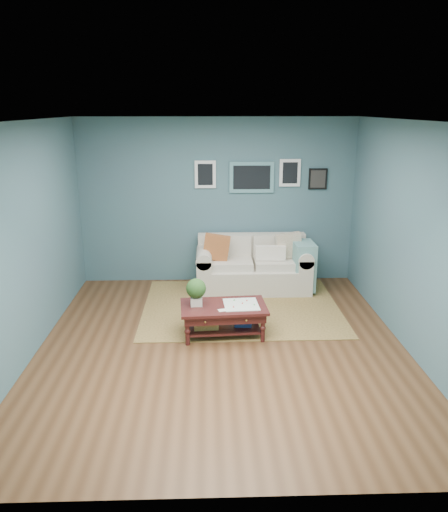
{
  "coord_description": "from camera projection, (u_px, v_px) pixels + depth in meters",
  "views": [
    {
      "loc": [
        -0.16,
        -5.6,
        2.85
      ],
      "look_at": [
        0.06,
        1.0,
        0.87
      ],
      "focal_mm": 35.0,
      "sensor_mm": 36.0,
      "label": 1
    }
  ],
  "objects": [
    {
      "name": "room_shell",
      "position": [
        223.0,
        239.0,
        5.84
      ],
      "size": [
        5.0,
        5.02,
        2.7
      ],
      "color": "brown",
      "rests_on": "ground"
    },
    {
      "name": "coffee_table",
      "position": [
        219.0,
        310.0,
        6.39
      ],
      "size": [
        1.13,
        0.71,
        0.76
      ],
      "rotation": [
        0.0,
        0.0,
        0.07
      ],
      "color": "#361111",
      "rests_on": "ground"
    },
    {
      "name": "loveseat",
      "position": [
        258.0,
        266.0,
        8.03
      ],
      "size": [
        1.85,
        0.84,
        0.95
      ],
      "color": "beige",
      "rests_on": "ground"
    },
    {
      "name": "area_rug",
      "position": [
        241.0,
        307.0,
        7.38
      ],
      "size": [
        2.86,
        2.29,
        0.01
      ],
      "primitive_type": "cube",
      "color": "brown",
      "rests_on": "ground"
    }
  ]
}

